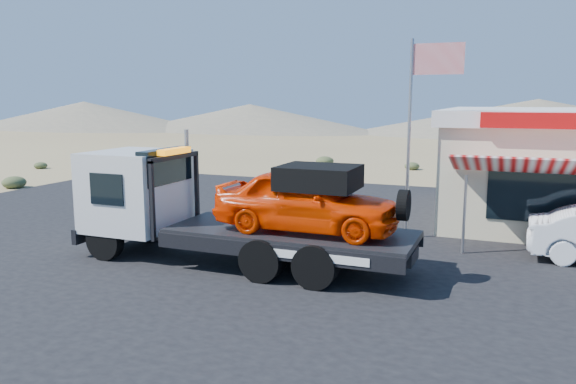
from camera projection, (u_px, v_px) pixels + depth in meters
name	position (u px, v px, depth m)	size (l,w,h in m)	color
ground	(199.00, 260.00, 15.04)	(120.00, 120.00, 0.00)	#8E7651
asphalt_lot	(307.00, 241.00, 17.04)	(32.00, 24.00, 0.02)	black
tow_truck	(232.00, 204.00, 14.52)	(8.85, 2.62, 2.96)	black
flagpole	(418.00, 116.00, 16.71)	(1.55, 0.10, 6.00)	#99999E
desert_scrub	(93.00, 174.00, 29.92)	(25.44, 28.44, 0.74)	#3B4827
distant_hills	(362.00, 118.00, 68.77)	(126.00, 48.00, 4.20)	#726B59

